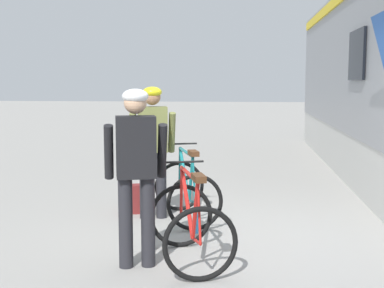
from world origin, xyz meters
The scene contains 7 objects.
ground_plane centered at (0.00, 0.00, 0.00)m, with size 80.00×80.00×0.00m, color gray.
cyclist_near_in_olive centered at (-1.21, 0.78, 1.05)m, with size 0.66×0.40×1.76m.
cyclist_far_in_dark centered at (-1.04, -1.03, 1.05)m, with size 0.66×0.41×1.76m.
bicycle_near_teal centered at (-0.75, 0.72, 0.40)m, with size 1.01×1.24×0.99m.
bicycle_far_red centered at (-0.53, -0.88, 0.40)m, with size 1.00×1.23×0.99m.
backpack_on_platform centered at (-1.50, 1.02, 0.20)m, with size 0.28×0.18×0.40m, color maroon.
water_bottle_near_the_bikes centered at (-0.57, 0.15, 0.12)m, with size 0.07×0.07×0.23m, color #338CCC.
Camera 1 is at (0.02, -5.88, 1.83)m, focal length 48.07 mm.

